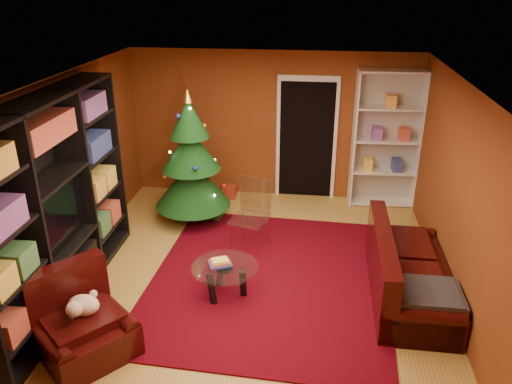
# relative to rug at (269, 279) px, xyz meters

# --- Properties ---
(floor) EXTENTS (5.00, 5.50, 0.05)m
(floor) POSITION_rel_rug_xyz_m (-0.24, 0.09, -0.04)
(floor) COLOR #AA8437
(floor) RESTS_ON ground
(ceiling) EXTENTS (5.00, 5.50, 0.05)m
(ceiling) POSITION_rel_rug_xyz_m (-0.24, 0.09, 2.61)
(ceiling) COLOR silver
(ceiling) RESTS_ON wall_back
(wall_back) EXTENTS (5.00, 0.05, 2.60)m
(wall_back) POSITION_rel_rug_xyz_m (-0.24, 2.87, 1.29)
(wall_back) COLOR brown
(wall_back) RESTS_ON ground
(wall_left) EXTENTS (0.05, 5.50, 2.60)m
(wall_left) POSITION_rel_rug_xyz_m (-2.76, 0.09, 1.29)
(wall_left) COLOR brown
(wall_left) RESTS_ON ground
(wall_right) EXTENTS (0.05, 5.50, 2.60)m
(wall_right) POSITION_rel_rug_xyz_m (2.29, 0.09, 1.29)
(wall_right) COLOR brown
(wall_right) RESTS_ON ground
(doorway) EXTENTS (1.06, 0.60, 2.16)m
(doorway) POSITION_rel_rug_xyz_m (0.36, 2.82, 1.04)
(doorway) COLOR black
(doorway) RESTS_ON floor
(rug) EXTENTS (3.23, 3.72, 0.02)m
(rug) POSITION_rel_rug_xyz_m (0.00, 0.00, 0.00)
(rug) COLOR #53030F
(rug) RESTS_ON floor
(media_unit) EXTENTS (0.55, 3.29, 2.51)m
(media_unit) POSITION_rel_rug_xyz_m (-2.51, -0.67, 1.25)
(media_unit) COLOR black
(media_unit) RESTS_ON floor
(christmas_tree) EXTENTS (1.41, 1.41, 2.18)m
(christmas_tree) POSITION_rel_rug_xyz_m (-1.42, 1.63, 1.05)
(christmas_tree) COLOR #0E3913
(christmas_tree) RESTS_ON floor
(gift_box_teal) EXTENTS (0.39, 0.39, 0.30)m
(gift_box_teal) POSITION_rel_rug_xyz_m (-1.57, 2.22, 0.14)
(gift_box_teal) COLOR #25736A
(gift_box_teal) RESTS_ON floor
(gift_box_green) EXTENTS (0.30, 0.30, 0.26)m
(gift_box_green) POSITION_rel_rug_xyz_m (-1.10, 1.72, 0.12)
(gift_box_green) COLOR #1E5A23
(gift_box_green) RESTS_ON floor
(gift_box_red) EXTENTS (0.23, 0.23, 0.23)m
(gift_box_red) POSITION_rel_rug_xyz_m (-0.99, 2.56, 0.10)
(gift_box_red) COLOR maroon
(gift_box_red) RESTS_ON floor
(white_bookshelf) EXTENTS (1.13, 0.45, 2.41)m
(white_bookshelf) POSITION_rel_rug_xyz_m (1.71, 2.66, 1.16)
(white_bookshelf) COLOR white
(white_bookshelf) RESTS_ON floor
(armchair) EXTENTS (1.38, 1.38, 0.76)m
(armchair) POSITION_rel_rug_xyz_m (-1.80, -1.65, 0.37)
(armchair) COLOR black
(armchair) RESTS_ON rug
(dog) EXTENTS (0.49, 0.50, 0.25)m
(dog) POSITION_rel_rug_xyz_m (-1.80, -1.58, 0.56)
(dog) COLOR beige
(dog) RESTS_ON armchair
(sofa) EXTENTS (0.93, 2.04, 0.87)m
(sofa) POSITION_rel_rug_xyz_m (1.78, -0.15, 0.43)
(sofa) COLOR black
(sofa) RESTS_ON rug
(coffee_table) EXTENTS (1.11, 1.11, 0.52)m
(coffee_table) POSITION_rel_rug_xyz_m (-0.52, -0.42, 0.21)
(coffee_table) COLOR gray
(coffee_table) RESTS_ON rug
(acrylic_chair) EXTENTS (0.61, 0.64, 0.94)m
(acrylic_chair) POSITION_rel_rug_xyz_m (-0.38, 0.81, 0.46)
(acrylic_chair) COLOR #66605B
(acrylic_chair) RESTS_ON rug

